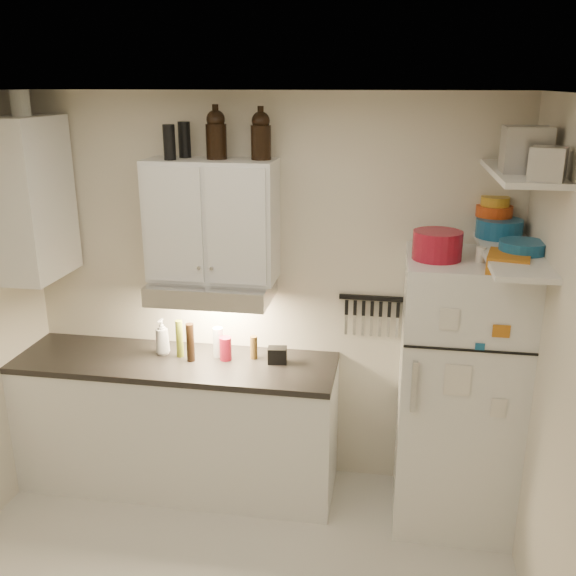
# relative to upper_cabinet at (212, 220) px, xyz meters

# --- Properties ---
(ceiling) EXTENTS (3.20, 3.00, 0.02)m
(ceiling) POSITION_rel_upper_cabinet_xyz_m (0.30, -1.33, 0.78)
(ceiling) COLOR white
(ceiling) RESTS_ON ground
(back_wall) EXTENTS (3.20, 0.02, 2.60)m
(back_wall) POSITION_rel_upper_cabinet_xyz_m (0.30, 0.18, -0.53)
(back_wall) COLOR beige
(back_wall) RESTS_ON ground
(base_cabinet) EXTENTS (2.10, 0.60, 0.88)m
(base_cabinet) POSITION_rel_upper_cabinet_xyz_m (-0.25, -0.14, -1.39)
(base_cabinet) COLOR white
(base_cabinet) RESTS_ON floor
(countertop) EXTENTS (2.10, 0.62, 0.04)m
(countertop) POSITION_rel_upper_cabinet_xyz_m (-0.25, -0.14, -0.93)
(countertop) COLOR black
(countertop) RESTS_ON base_cabinet
(upper_cabinet) EXTENTS (0.80, 0.33, 0.75)m
(upper_cabinet) POSITION_rel_upper_cabinet_xyz_m (0.00, 0.00, 0.00)
(upper_cabinet) COLOR white
(upper_cabinet) RESTS_ON back_wall
(side_cabinet) EXTENTS (0.33, 0.55, 1.00)m
(side_cabinet) POSITION_rel_upper_cabinet_xyz_m (-1.14, -0.14, 0.12)
(side_cabinet) COLOR white
(side_cabinet) RESTS_ON left_wall
(range_hood) EXTENTS (0.76, 0.46, 0.12)m
(range_hood) POSITION_rel_upper_cabinet_xyz_m (0.00, -0.06, -0.44)
(range_hood) COLOR silver
(range_hood) RESTS_ON back_wall
(fridge) EXTENTS (0.70, 0.68, 1.70)m
(fridge) POSITION_rel_upper_cabinet_xyz_m (1.55, -0.18, -0.98)
(fridge) COLOR white
(fridge) RESTS_ON floor
(shelf_hi) EXTENTS (0.30, 0.95, 0.03)m
(shelf_hi) POSITION_rel_upper_cabinet_xyz_m (1.75, -0.31, 0.38)
(shelf_hi) COLOR white
(shelf_hi) RESTS_ON right_wall
(shelf_lo) EXTENTS (0.30, 0.95, 0.03)m
(shelf_lo) POSITION_rel_upper_cabinet_xyz_m (1.75, -0.31, -0.07)
(shelf_lo) COLOR white
(shelf_lo) RESTS_ON right_wall
(knife_strip) EXTENTS (0.42, 0.02, 0.03)m
(knife_strip) POSITION_rel_upper_cabinet_xyz_m (1.00, 0.15, -0.51)
(knife_strip) COLOR black
(knife_strip) RESTS_ON back_wall
(dutch_oven) EXTENTS (0.35, 0.35, 0.16)m
(dutch_oven) POSITION_rel_upper_cabinet_xyz_m (1.36, -0.23, -0.05)
(dutch_oven) COLOR maroon
(dutch_oven) RESTS_ON fridge
(book_stack) EXTENTS (0.26, 0.30, 0.09)m
(book_stack) POSITION_rel_upper_cabinet_xyz_m (1.72, -0.40, -0.08)
(book_stack) COLOR #BD6B17
(book_stack) RESTS_ON fridge
(spice_jar) EXTENTS (0.06, 0.06, 0.09)m
(spice_jar) POSITION_rel_upper_cabinet_xyz_m (1.59, -0.26, -0.08)
(spice_jar) COLOR silver
(spice_jar) RESTS_ON fridge
(stock_pot) EXTENTS (0.24, 0.24, 0.17)m
(stock_pot) POSITION_rel_upper_cabinet_xyz_m (1.79, -0.07, 0.48)
(stock_pot) COLOR silver
(stock_pot) RESTS_ON shelf_hi
(tin_a) EXTENTS (0.23, 0.20, 0.22)m
(tin_a) POSITION_rel_upper_cabinet_xyz_m (1.74, -0.41, 0.50)
(tin_a) COLOR #AAAAAD
(tin_a) RESTS_ON shelf_hi
(tin_b) EXTENTS (0.19, 0.19, 0.15)m
(tin_b) POSITION_rel_upper_cabinet_xyz_m (1.79, -0.69, 0.47)
(tin_b) COLOR #AAAAAD
(tin_b) RESTS_ON shelf_hi
(bowl_teal) EXTENTS (0.27, 0.27, 0.11)m
(bowl_teal) POSITION_rel_upper_cabinet_xyz_m (1.73, 0.04, 0.00)
(bowl_teal) COLOR #185785
(bowl_teal) RESTS_ON shelf_lo
(bowl_orange) EXTENTS (0.21, 0.21, 0.06)m
(bowl_orange) POSITION_rel_upper_cabinet_xyz_m (1.70, 0.12, 0.09)
(bowl_orange) COLOR #C64112
(bowl_orange) RESTS_ON bowl_teal
(bowl_yellow) EXTENTS (0.17, 0.17, 0.05)m
(bowl_yellow) POSITION_rel_upper_cabinet_xyz_m (1.70, 0.12, 0.15)
(bowl_yellow) COLOR gold
(bowl_yellow) RESTS_ON bowl_orange
(plates) EXTENTS (0.26, 0.26, 0.06)m
(plates) POSITION_rel_upper_cabinet_xyz_m (1.80, -0.30, -0.02)
(plates) COLOR #185785
(plates) RESTS_ON shelf_lo
(growler_a) EXTENTS (0.16, 0.16, 0.30)m
(growler_a) POSITION_rel_upper_cabinet_xyz_m (0.04, 0.02, 0.52)
(growler_a) COLOR black
(growler_a) RESTS_ON upper_cabinet
(growler_b) EXTENTS (0.14, 0.14, 0.29)m
(growler_b) POSITION_rel_upper_cabinet_xyz_m (0.31, 0.04, 0.52)
(growler_b) COLOR black
(growler_b) RESTS_ON upper_cabinet
(thermos_a) EXTENTS (0.09, 0.09, 0.22)m
(thermos_a) POSITION_rel_upper_cabinet_xyz_m (-0.18, 0.06, 0.48)
(thermos_a) COLOR black
(thermos_a) RESTS_ON upper_cabinet
(thermos_b) EXTENTS (0.09, 0.09, 0.21)m
(thermos_b) POSITION_rel_upper_cabinet_xyz_m (-0.23, -0.07, 0.48)
(thermos_b) COLOR black
(thermos_b) RESTS_ON upper_cabinet
(side_jar) EXTENTS (0.15, 0.15, 0.15)m
(side_jar) POSITION_rel_upper_cabinet_xyz_m (-1.12, -0.13, 0.70)
(side_jar) COLOR silver
(side_jar) RESTS_ON side_cabinet
(soap_bottle) EXTENTS (0.11, 0.11, 0.27)m
(soap_bottle) POSITION_rel_upper_cabinet_xyz_m (-0.36, -0.05, -0.77)
(soap_bottle) COLOR white
(soap_bottle) RESTS_ON countertop
(pepper_mill) EXTENTS (0.05, 0.05, 0.15)m
(pepper_mill) POSITION_rel_upper_cabinet_xyz_m (0.26, -0.03, -0.83)
(pepper_mill) COLOR brown
(pepper_mill) RESTS_ON countertop
(oil_bottle) EXTENTS (0.06, 0.06, 0.25)m
(oil_bottle) POSITION_rel_upper_cabinet_xyz_m (-0.23, -0.08, -0.78)
(oil_bottle) COLOR olive
(oil_bottle) RESTS_ON countertop
(vinegar_bottle) EXTENTS (0.07, 0.07, 0.25)m
(vinegar_bottle) POSITION_rel_upper_cabinet_xyz_m (-0.14, -0.13, -0.78)
(vinegar_bottle) COLOR black
(vinegar_bottle) RESTS_ON countertop
(clear_bottle) EXTENTS (0.09, 0.09, 0.20)m
(clear_bottle) POSITION_rel_upper_cabinet_xyz_m (0.02, -0.03, -0.81)
(clear_bottle) COLOR silver
(clear_bottle) RESTS_ON countertop
(red_jar) EXTENTS (0.09, 0.09, 0.16)m
(red_jar) POSITION_rel_upper_cabinet_xyz_m (0.08, -0.08, -0.83)
(red_jar) COLOR maroon
(red_jar) RESTS_ON countertop
(caddy) EXTENTS (0.13, 0.10, 0.10)m
(caddy) POSITION_rel_upper_cabinet_xyz_m (0.42, -0.07, -0.85)
(caddy) COLOR black
(caddy) RESTS_ON countertop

